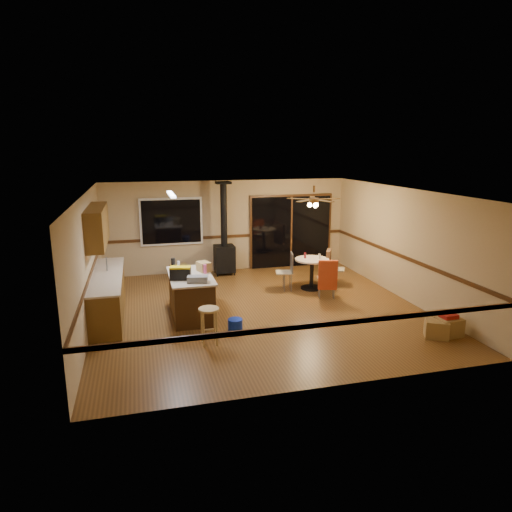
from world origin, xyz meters
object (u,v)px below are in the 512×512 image
object	(u,v)px
toolbox_grey	(198,279)
bar_stool	(209,326)
chair_left	(288,267)
box_under_window	(180,271)
box_corner_a	(448,327)
chair_right	(329,263)
dining_table	(312,268)
wood_stove	(224,249)
kitchen_island	(191,295)
toolbox_black	(180,274)
box_corner_b	(436,329)
blue_bucket	(235,325)
chair_near	(328,275)

from	to	relation	value
toolbox_grey	bar_stool	xyz separation A→B (m)	(0.07, -0.96, -0.62)
chair_left	box_under_window	distance (m)	3.09
box_corner_a	chair_right	bearing A→B (deg)	103.91
dining_table	wood_stove	bearing A→B (deg)	134.74
dining_table	chair_left	world-z (taller)	chair_left
kitchen_island	toolbox_black	bearing A→B (deg)	-131.28
toolbox_grey	toolbox_black	distance (m)	0.43
toolbox_black	bar_stool	bearing A→B (deg)	-73.50
bar_stool	chair_right	size ratio (longest dim) A/B	0.97
dining_table	box_under_window	distance (m)	3.63
dining_table	chair_left	distance (m)	0.60
bar_stool	box_corner_b	size ratio (longest dim) A/B	1.64
chair_right	blue_bucket	bearing A→B (deg)	-141.99
chair_near	box_corner_a	xyz separation A→B (m)	(1.37, -2.56, -0.42)
toolbox_grey	dining_table	size ratio (longest dim) A/B	0.47
wood_stove	dining_table	distance (m)	2.67
kitchen_island	blue_bucket	world-z (taller)	kitchen_island
kitchen_island	toolbox_black	xyz separation A→B (m)	(-0.22, -0.26, 0.56)
toolbox_black	chair_right	xyz separation A→B (m)	(3.94, 1.55, -0.42)
kitchen_island	box_under_window	bearing A→B (deg)	89.10
dining_table	box_corner_a	size ratio (longest dim) A/B	1.83
bar_stool	blue_bucket	world-z (taller)	bar_stool
bar_stool	box_under_window	size ratio (longest dim) A/B	1.45
wood_stove	dining_table	size ratio (longest dim) A/B	2.95
box_under_window	bar_stool	bearing A→B (deg)	-88.70
chair_left	toolbox_grey	bearing A→B (deg)	-144.44
toolbox_grey	chair_right	size ratio (longest dim) A/B	0.57
toolbox_black	box_under_window	xyz separation A→B (m)	(0.27, 3.22, -0.83)
box_under_window	box_corner_a	size ratio (longest dim) A/B	1.01
blue_bucket	box_corner_b	xyz separation A→B (m)	(3.61, -1.26, 0.05)
bar_stool	chair_near	size ratio (longest dim) A/B	0.97
toolbox_grey	bar_stool	world-z (taller)	toolbox_grey
dining_table	chair_right	bearing A→B (deg)	14.08
blue_bucket	box_corner_b	bearing A→B (deg)	-19.30
dining_table	chair_near	bearing A→B (deg)	-86.68
kitchen_island	chair_right	xyz separation A→B (m)	(3.71, 1.29, 0.14)
box_corner_a	kitchen_island	bearing A→B (deg)	153.61
chair_near	box_under_window	bearing A→B (deg)	139.87
box_corner_a	bar_stool	bearing A→B (deg)	170.18
kitchen_island	chair_left	xyz separation A→B (m)	(2.58, 1.23, 0.14)
kitchen_island	blue_bucket	xyz separation A→B (m)	(0.73, -1.04, -0.33)
chair_near	box_corner_a	bearing A→B (deg)	-61.83
wood_stove	box_under_window	xyz separation A→B (m)	(-1.25, -0.09, -0.54)
kitchen_island	toolbox_black	size ratio (longest dim) A/B	4.07
wood_stove	chair_left	distance (m)	2.23
toolbox_grey	box_corner_a	xyz separation A→B (m)	(4.52, -1.73, -0.78)
bar_stool	box_corner_a	distance (m)	4.52
kitchen_island	chair_right	distance (m)	3.94
dining_table	chair_left	size ratio (longest dim) A/B	1.66
toolbox_grey	kitchen_island	bearing A→B (deg)	98.51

